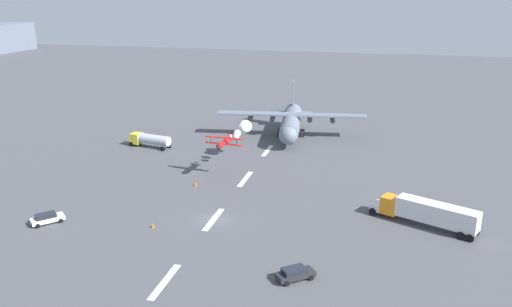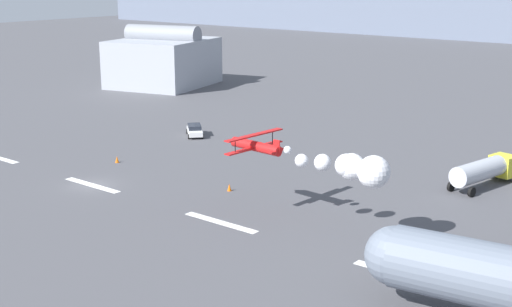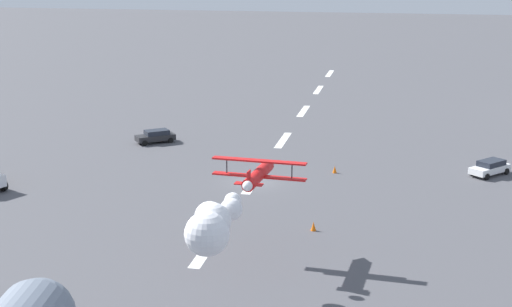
{
  "view_description": "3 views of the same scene",
  "coord_description": "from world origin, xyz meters",
  "px_view_note": "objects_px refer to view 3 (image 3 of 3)",
  "views": [
    {
      "loc": [
        -67.06,
        -23.32,
        32.36
      ],
      "look_at": [
        25.65,
        0.0,
        2.38
      ],
      "focal_mm": 36.79,
      "sensor_mm": 36.0,
      "label": 1
    },
    {
      "loc": [
        56.38,
        -43.31,
        21.45
      ],
      "look_at": [
        18.49,
        4.07,
        5.58
      ],
      "focal_mm": 48.98,
      "sensor_mm": 36.0,
      "label": 2
    },
    {
      "loc": [
        71.08,
        14.38,
        21.88
      ],
      "look_at": [
        7.2,
        1.65,
        4.84
      ],
      "focal_mm": 54.27,
      "sensor_mm": 36.0,
      "label": 3
    }
  ],
  "objects_px": {
    "airport_staff_sedan": "(490,167)",
    "stunt_biplane_red": "(220,215)",
    "traffic_cone_near": "(335,169)",
    "followme_car_yellow": "(156,136)",
    "traffic_cone_far": "(313,226)"
  },
  "relations": [
    {
      "from": "followme_car_yellow",
      "to": "traffic_cone_far",
      "type": "distance_m",
      "value": 34.04
    },
    {
      "from": "stunt_biplane_red",
      "to": "traffic_cone_near",
      "type": "xyz_separation_m",
      "value": [
        -32.52,
        3.95,
        -5.9
      ]
    },
    {
      "from": "stunt_biplane_red",
      "to": "traffic_cone_near",
      "type": "bearing_deg",
      "value": 173.08
    },
    {
      "from": "airport_staff_sedan",
      "to": "traffic_cone_near",
      "type": "bearing_deg",
      "value": -81.45
    },
    {
      "from": "traffic_cone_far",
      "to": "followme_car_yellow",
      "type": "bearing_deg",
      "value": -139.76
    },
    {
      "from": "airport_staff_sedan",
      "to": "traffic_cone_far",
      "type": "bearing_deg",
      "value": -38.43
    },
    {
      "from": "stunt_biplane_red",
      "to": "followme_car_yellow",
      "type": "bearing_deg",
      "value": -156.38
    },
    {
      "from": "airport_staff_sedan",
      "to": "traffic_cone_near",
      "type": "xyz_separation_m",
      "value": [
        2.32,
        -15.46,
        -0.44
      ]
    },
    {
      "from": "airport_staff_sedan",
      "to": "traffic_cone_far",
      "type": "height_order",
      "value": "airport_staff_sedan"
    },
    {
      "from": "stunt_biplane_red",
      "to": "followme_car_yellow",
      "type": "distance_m",
      "value": 45.42
    },
    {
      "from": "traffic_cone_near",
      "to": "traffic_cone_far",
      "type": "distance_m",
      "value": 17.19
    },
    {
      "from": "traffic_cone_far",
      "to": "stunt_biplane_red",
      "type": "bearing_deg",
      "value": -14.35
    },
    {
      "from": "stunt_biplane_red",
      "to": "airport_staff_sedan",
      "type": "height_order",
      "value": "stunt_biplane_red"
    },
    {
      "from": "followme_car_yellow",
      "to": "traffic_cone_far",
      "type": "xyz_separation_m",
      "value": [
        25.99,
        21.99,
        -0.44
      ]
    },
    {
      "from": "airport_staff_sedan",
      "to": "stunt_biplane_red",
      "type": "bearing_deg",
      "value": -29.11
    }
  ]
}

